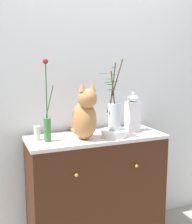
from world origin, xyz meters
TOP-DOWN VIEW (x-y plane):
  - wall_back at (0.00, 0.29)m, footprint 4.40×0.08m
  - sideboard at (0.00, -0.00)m, footprint 1.05×0.44m
  - cat_sitting at (-0.11, -0.07)m, footprint 0.18×0.45m
  - vase_slim_green at (-0.37, -0.03)m, footprint 0.08×0.05m
  - bowl_porcelain at (0.11, -0.08)m, footprint 0.20×0.20m
  - vase_glass_clear at (0.11, -0.08)m, footprint 0.17×0.21m
  - jar_lidded_porcelain at (0.33, 0.03)m, footprint 0.10×0.10m
  - candle_pillar at (-0.44, 0.03)m, footprint 0.05×0.05m

SIDE VIEW (x-z plane):
  - sideboard at x=0.00m, z-range 0.00..0.91m
  - bowl_porcelain at x=0.11m, z-range 0.91..0.97m
  - candle_pillar at x=-0.44m, z-range 0.91..1.02m
  - jar_lidded_porcelain at x=0.33m, z-range 0.90..1.21m
  - vase_slim_green at x=-0.37m, z-range 0.77..1.34m
  - cat_sitting at x=-0.11m, z-range 0.88..1.29m
  - vase_glass_clear at x=0.11m, z-range 0.83..1.35m
  - wall_back at x=0.00m, z-range 0.00..2.60m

